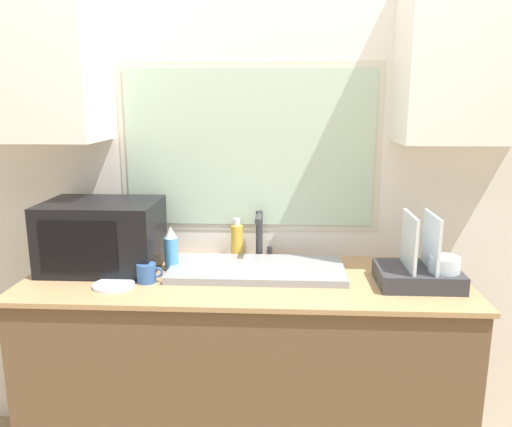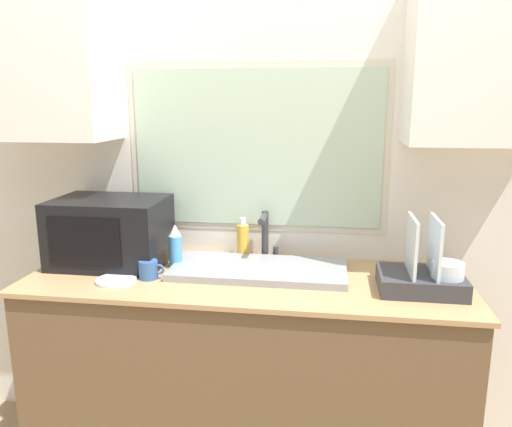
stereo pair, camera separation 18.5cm
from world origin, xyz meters
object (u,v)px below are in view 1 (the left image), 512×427
faucet (260,232)px  soap_bottle (237,241)px  spray_bottle (171,249)px  microwave (102,235)px  mug_near_sink (147,273)px  dish_rack (421,270)px

faucet → soap_bottle: bearing=174.4°
soap_bottle → spray_bottle: bearing=-146.9°
microwave → mug_near_sink: size_ratio=4.53×
microwave → spray_bottle: bearing=-2.4°
dish_rack → spray_bottle: (-1.03, 0.13, 0.03)m
faucet → soap_bottle: size_ratio=1.17×
microwave → spray_bottle: size_ratio=2.48×
spray_bottle → mug_near_sink: bearing=-114.1°
dish_rack → spray_bottle: 1.04m
mug_near_sink → soap_bottle: bearing=44.2°
faucet → microwave: microwave is taller
microwave → soap_bottle: microwave is taller
dish_rack → soap_bottle: dish_rack is taller
spray_bottle → mug_near_sink: size_ratio=1.82×
microwave → dish_rack: (1.34, -0.14, -0.08)m
faucet → dish_rack: size_ratio=0.71×
faucet → dish_rack: (0.66, -0.29, -0.07)m
faucet → microwave: bearing=-167.4°
microwave → mug_near_sink: (0.24, -0.17, -0.11)m
microwave → spray_bottle: 0.31m
microwave → mug_near_sink: bearing=-35.1°
mug_near_sink → spray_bottle: bearing=65.9°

